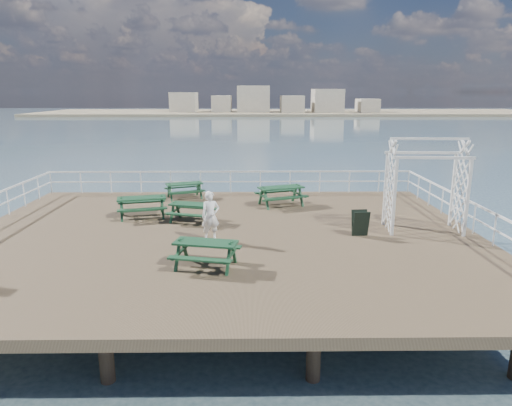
% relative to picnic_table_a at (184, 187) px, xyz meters
% --- Properties ---
extents(ground, '(18.00, 14.00, 0.30)m').
position_rel_picnic_table_a_xyz_m(ground, '(2.11, -5.66, -0.67)').
color(ground, brown).
rests_on(ground, ground).
extents(sea_backdrop, '(300.00, 300.00, 9.20)m').
position_rel_picnic_table_a_xyz_m(sea_backdrop, '(14.65, 128.41, -1.03)').
color(sea_backdrop, '#3A5162').
rests_on(sea_backdrop, ground).
extents(railing, '(17.77, 13.76, 1.10)m').
position_rel_picnic_table_a_xyz_m(railing, '(2.04, -3.09, 0.35)').
color(railing, silver).
rests_on(railing, ground).
extents(picnic_table_a, '(2.04, 1.85, 0.82)m').
position_rel_picnic_table_a_xyz_m(picnic_table_a, '(0.00, 0.00, 0.00)').
color(picnic_table_a, '#13351D').
rests_on(picnic_table_a, ground).
extents(picnic_table_b, '(2.19, 1.93, 0.92)m').
position_rel_picnic_table_a_xyz_m(picnic_table_b, '(-1.22, -3.33, 0.06)').
color(picnic_table_b, '#13351D').
rests_on(picnic_table_b, ground).
extents(picnic_table_c, '(2.36, 2.13, 0.95)m').
position_rel_picnic_table_a_xyz_m(picnic_table_c, '(4.44, -1.48, 0.09)').
color(picnic_table_c, '#13351D').
rests_on(picnic_table_c, ground).
extents(picnic_table_d, '(1.95, 1.72, 0.81)m').
position_rel_picnic_table_a_xyz_m(picnic_table_d, '(0.84, -4.02, -0.01)').
color(picnic_table_d, '#13351D').
rests_on(picnic_table_d, ground).
extents(picnic_table_e, '(2.03, 1.77, 0.86)m').
position_rel_picnic_table_a_xyz_m(picnic_table_e, '(1.83, -8.74, 0.03)').
color(picnic_table_e, '#13351D').
rests_on(picnic_table_e, ground).
extents(trellis_arbor, '(2.76, 1.60, 3.33)m').
position_rel_picnic_table_a_xyz_m(trellis_arbor, '(9.30, -5.24, 0.96)').
color(trellis_arbor, silver).
rests_on(trellis_arbor, ground).
extents(sandwich_board, '(0.58, 0.45, 0.91)m').
position_rel_picnic_table_a_xyz_m(sandwich_board, '(6.89, -5.88, -0.08)').
color(sandwich_board, black).
rests_on(sandwich_board, ground).
extents(person, '(0.71, 0.57, 1.68)m').
position_rel_picnic_table_a_xyz_m(person, '(1.77, -6.31, 0.32)').
color(person, white).
rests_on(person, ground).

